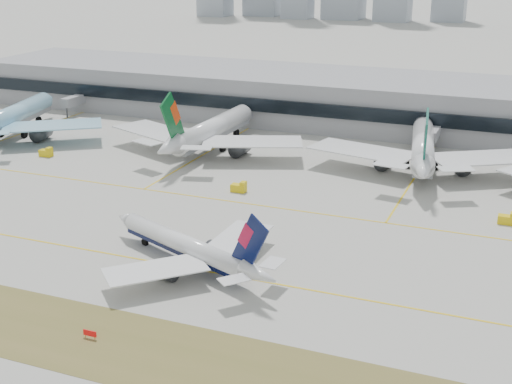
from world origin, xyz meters
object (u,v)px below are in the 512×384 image
at_px(widebody_eva, 209,132).
at_px(terminal, 377,101).
at_px(taxiing_airliner, 190,248).
at_px(widebody_cathay, 423,149).
at_px(widebody_korean, 9,119).

relative_size(widebody_eva, terminal, 0.21).
xyz_separation_m(taxiing_airliner, widebody_cathay, (28.39, 74.62, 2.09)).
relative_size(widebody_korean, widebody_cathay, 1.03).
distance_m(widebody_eva, widebody_cathay, 58.29).
height_order(taxiing_airliner, widebody_cathay, widebody_cathay).
relative_size(taxiing_airliner, widebody_eva, 0.70).
bearing_deg(widebody_cathay, widebody_eva, 84.88).
bearing_deg(widebody_korean, taxiing_airliner, -136.76).
bearing_deg(widebody_eva, terminal, -35.43).
xyz_separation_m(widebody_korean, terminal, (97.22, 58.20, 1.70)).
height_order(widebody_korean, terminal, widebody_korean).
distance_m(widebody_korean, widebody_cathay, 120.34).
bearing_deg(widebody_eva, widebody_korean, 99.72).
bearing_deg(taxiing_airliner, widebody_korean, -10.75).
bearing_deg(widebody_eva, taxiing_airliner, -156.12).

